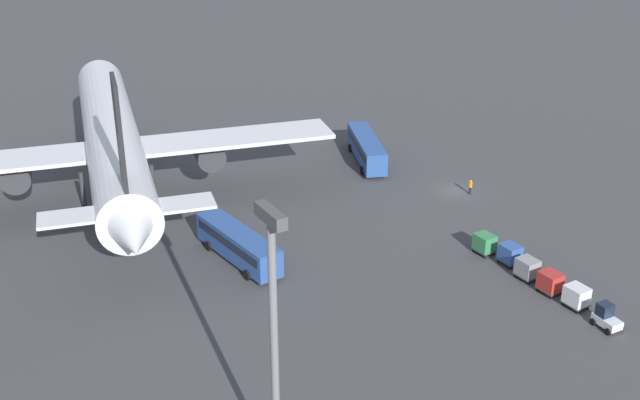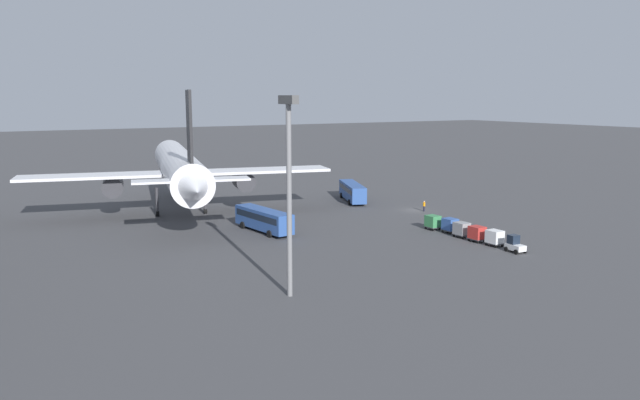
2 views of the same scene
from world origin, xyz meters
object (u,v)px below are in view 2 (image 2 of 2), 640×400
Objects in this scene: worker_person at (424,206)px; cargo_cart_white at (495,237)px; cargo_cart_grey at (462,229)px; shuttle_bus_near at (352,191)px; baggage_tug at (515,245)px; cargo_cart_green at (433,221)px; shuttle_bus_far at (264,218)px; airplane at (179,168)px; cargo_cart_blue at (450,225)px; cargo_cart_red at (477,233)px.

cargo_cart_white is (-23.69, 8.08, 0.32)m from worker_person.
worker_person is 19.65m from cargo_cart_grey.
worker_person is at bearing -140.18° from shuttle_bus_near.
cargo_cart_white is (3.45, -0.13, 0.25)m from baggage_tug.
baggage_tug reaches higher than cargo_cart_white.
worker_person is at bearing -18.85° from cargo_cart_white.
worker_person is at bearing -34.78° from cargo_cart_green.
airplane is at bearing 10.13° from shuttle_bus_far.
baggage_tug is at bearing -146.64° from shuttle_bus_far.
cargo_cart_blue is (2.93, -0.57, 0.00)m from cargo_cart_grey.
cargo_cart_white is 5.86m from cargo_cart_grey.
cargo_cart_white is 11.72m from cargo_cart_green.
baggage_tug is at bearing -163.13° from shuttle_bus_near.
cargo_cart_grey is (2.93, -0.03, 0.00)m from cargo_cart_red.
shuttle_bus_near is 38.34m from cargo_cart_white.
cargo_cart_blue and cargo_cart_green have the same top height.
shuttle_bus_far is at bearing 43.81° from cargo_cart_white.
cargo_cart_blue is at bearing -167.71° from cargo_cart_green.
cargo_cart_grey and cargo_cart_green have the same top height.
shuttle_bus_far is 6.89× the size of worker_person.
cargo_cart_green is (5.86, 0.06, 0.00)m from cargo_cart_grey.
worker_person is 16.76m from cargo_cart_blue.
cargo_cart_white is at bearing -176.17° from cargo_cart_red.
cargo_cart_white reaches higher than worker_person.
airplane is 27.24× the size of cargo_cart_white.
shuttle_bus_near is 26.71m from cargo_cart_green.
cargo_cart_grey is at bearing -179.37° from cargo_cart_green.
cargo_cart_white is (-42.21, -27.48, -6.22)m from airplane.
cargo_cart_grey is at bearing 155.17° from worker_person.
airplane reaches higher than baggage_tug.
cargo_cart_red is 8.79m from cargo_cart_green.
cargo_cart_red is (-35.26, 3.51, -0.75)m from shuttle_bus_near.
airplane is 27.24× the size of cargo_cart_green.
cargo_cart_red is at bearing -131.94° from airplane.
cargo_cart_grey is at bearing -0.62° from cargo_cart_red.
baggage_tug is 1.20× the size of cargo_cart_white.
cargo_cart_grey is (-17.83, 8.25, 0.32)m from worker_person.
cargo_cart_white and cargo_cart_green have the same top height.
airplane reaches higher than cargo_cart_blue.
baggage_tug is 6.39m from cargo_cart_red.
cargo_cart_white is (-38.19, 3.31, -0.75)m from shuttle_bus_near.
shuttle_bus_far reaches higher than cargo_cart_red.
airplane is at bearing 34.36° from baggage_tug.
cargo_cart_red is 5.89m from cargo_cart_blue.
cargo_cart_red is at bearing -164.08° from shuttle_bus_near.
shuttle_bus_near is 6.15× the size of cargo_cart_green.
cargo_cart_red is at bearing 4.02° from baggage_tug.
airplane is 53.62m from baggage_tug.
shuttle_bus_far is (-19.55, -5.75, -5.50)m from airplane.
shuttle_bus_far is at bearing 143.40° from shuttle_bus_near.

